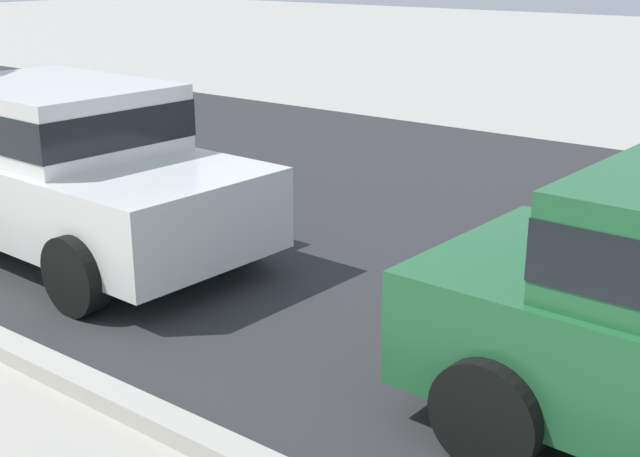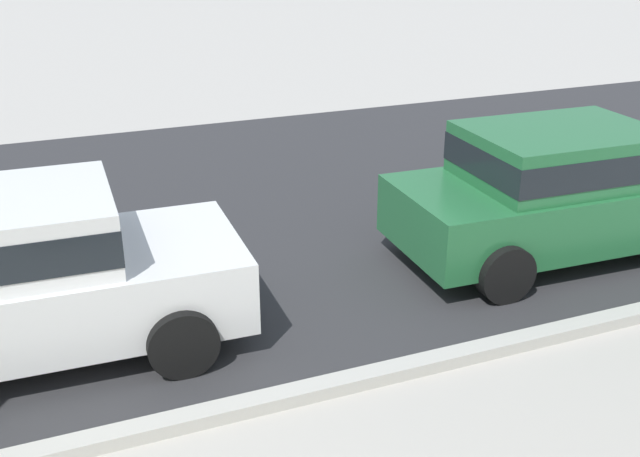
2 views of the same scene
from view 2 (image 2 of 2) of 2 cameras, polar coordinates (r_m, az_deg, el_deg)
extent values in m
cube|color=#2D2D30|center=(10.34, -22.30, -0.62)|extent=(60.00, 9.00, 0.01)
cube|color=silver|center=(7.40, -21.99, -4.72)|extent=(4.15, 1.84, 0.70)
cylinder|color=black|center=(8.31, -12.52, -2.67)|extent=(0.65, 0.24, 0.64)
cylinder|color=black|center=(6.82, -10.39, -8.51)|extent=(0.65, 0.24, 0.64)
cube|color=#236638|center=(9.41, 18.02, 1.72)|extent=(4.15, 1.84, 0.70)
cube|color=#236638|center=(9.12, 17.76, 5.42)|extent=(2.18, 1.63, 0.60)
cube|color=black|center=(9.12, 17.76, 5.42)|extent=(2.19, 1.65, 0.33)
cylinder|color=black|center=(10.93, 20.75, 2.64)|extent=(0.65, 0.24, 0.64)
cylinder|color=black|center=(9.47, 8.30, 0.90)|extent=(0.65, 0.24, 0.64)
cylinder|color=black|center=(8.15, 13.86, -3.33)|extent=(0.65, 0.24, 0.64)
camera|label=1|loc=(6.67, 48.18, 5.14)|focal=47.37mm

